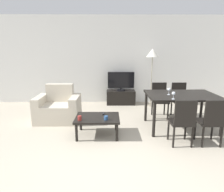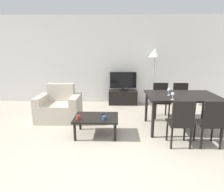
# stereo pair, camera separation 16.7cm
# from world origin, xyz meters

# --- Properties ---
(ground_plane) EXTENTS (18.00, 18.00, 0.00)m
(ground_plane) POSITION_xyz_m (0.00, 0.00, 0.00)
(ground_plane) COLOR #B2A893
(wall_back) EXTENTS (7.64, 0.06, 2.70)m
(wall_back) POSITION_xyz_m (0.00, 3.93, 1.35)
(wall_back) COLOR white
(wall_back) RESTS_ON ground_plane
(armchair) EXTENTS (1.01, 0.75, 0.85)m
(armchair) POSITION_xyz_m (-1.28, 2.16, 0.30)
(armchair) COLOR beige
(armchair) RESTS_ON ground_plane
(tv_stand) EXTENTS (0.88, 0.43, 0.43)m
(tv_stand) POSITION_xyz_m (0.30, 3.65, 0.22)
(tv_stand) COLOR black
(tv_stand) RESTS_ON ground_plane
(tv) EXTENTS (0.81, 0.28, 0.58)m
(tv) POSITION_xyz_m (0.30, 3.64, 0.72)
(tv) COLOR black
(tv) RESTS_ON tv_stand
(coffee_table) EXTENTS (0.86, 0.65, 0.38)m
(coffee_table) POSITION_xyz_m (-0.29, 1.29, 0.34)
(coffee_table) COLOR black
(coffee_table) RESTS_ON ground_plane
(dining_table) EXTENTS (1.45, 1.03, 0.75)m
(dining_table) POSITION_xyz_m (1.48, 1.65, 0.68)
(dining_table) COLOR black
(dining_table) RESTS_ON ground_plane
(dining_chair_near) EXTENTS (0.40, 0.40, 0.85)m
(dining_chair_near) POSITION_xyz_m (1.22, 0.83, 0.47)
(dining_chair_near) COLOR black
(dining_chair_near) RESTS_ON ground_plane
(dining_chair_far) EXTENTS (0.40, 0.40, 0.85)m
(dining_chair_far) POSITION_xyz_m (1.73, 2.47, 0.47)
(dining_chair_far) COLOR black
(dining_chair_far) RESTS_ON ground_plane
(dining_chair_near_right) EXTENTS (0.40, 0.40, 0.85)m
(dining_chair_near_right) POSITION_xyz_m (1.73, 0.83, 0.47)
(dining_chair_near_right) COLOR black
(dining_chair_near_right) RESTS_ON ground_plane
(dining_chair_far_left) EXTENTS (0.40, 0.40, 0.85)m
(dining_chair_far_left) POSITION_xyz_m (1.22, 2.47, 0.47)
(dining_chair_far_left) COLOR black
(dining_chair_far_left) RESTS_ON ground_plane
(floor_lamp) EXTENTS (0.36, 0.36, 1.70)m
(floor_lamp) POSITION_xyz_m (1.20, 3.46, 1.49)
(floor_lamp) COLOR gray
(floor_lamp) RESTS_ON ground_plane
(remote_primary) EXTENTS (0.04, 0.15, 0.02)m
(remote_primary) POSITION_xyz_m (-0.17, 1.47, 0.39)
(remote_primary) COLOR black
(remote_primary) RESTS_ON coffee_table
(cup_white_near) EXTENTS (0.07, 0.07, 0.09)m
(cup_white_near) POSITION_xyz_m (-0.61, 1.10, 0.43)
(cup_white_near) COLOR maroon
(cup_white_near) RESTS_ON coffee_table
(cup_colored_far) EXTENTS (0.08, 0.08, 0.08)m
(cup_colored_far) POSITION_xyz_m (-0.12, 1.12, 0.42)
(cup_colored_far) COLOR navy
(cup_colored_far) RESTS_ON coffee_table
(wine_glass_left) EXTENTS (0.07, 0.07, 0.15)m
(wine_glass_left) POSITION_xyz_m (1.16, 1.23, 0.86)
(wine_glass_left) COLOR silver
(wine_glass_left) RESTS_ON dining_table
(wine_glass_center) EXTENTS (0.07, 0.07, 0.15)m
(wine_glass_center) POSITION_xyz_m (1.19, 1.61, 0.86)
(wine_glass_center) COLOR silver
(wine_glass_center) RESTS_ON dining_table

